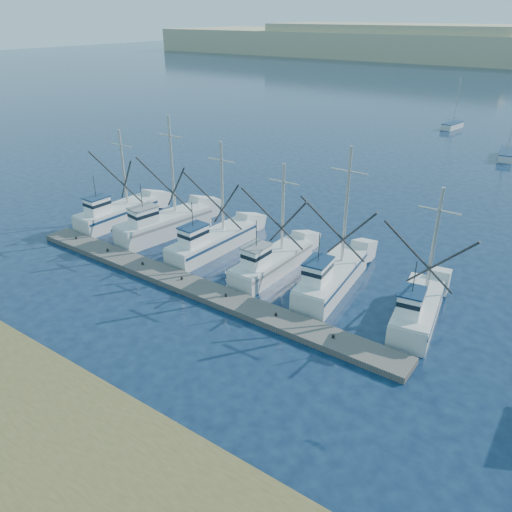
# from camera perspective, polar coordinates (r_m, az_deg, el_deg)

# --- Properties ---
(ground) EXTENTS (500.00, 500.00, 0.00)m
(ground) POSITION_cam_1_polar(r_m,az_deg,el_deg) (27.75, -5.32, -12.93)
(ground) COLOR #0B1933
(ground) RESTS_ON ground
(floating_dock) EXTENTS (31.45, 2.47, 0.42)m
(floating_dock) POSITION_cam_1_polar(r_m,az_deg,el_deg) (35.16, -7.28, -3.45)
(floating_dock) COLOR #5D5953
(floating_dock) RESTS_ON ground
(trawler_fleet) EXTENTS (30.96, 8.87, 10.03)m
(trawler_fleet) POSITION_cam_1_polar(r_m,az_deg,el_deg) (38.58, -2.82, 0.84)
(trawler_fleet) COLOR silver
(trawler_fleet) RESTS_ON ground
(sailboat_near) EXTENTS (2.62, 6.01, 8.10)m
(sailboat_near) POSITION_cam_1_polar(r_m,az_deg,el_deg) (75.05, 26.68, 10.34)
(sailboat_near) COLOR silver
(sailboat_near) RESTS_ON ground
(sailboat_far) EXTENTS (2.54, 4.95, 8.10)m
(sailboat_far) POSITION_cam_1_polar(r_m,az_deg,el_deg) (91.50, 21.53, 13.70)
(sailboat_far) COLOR silver
(sailboat_far) RESTS_ON ground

